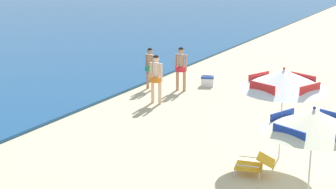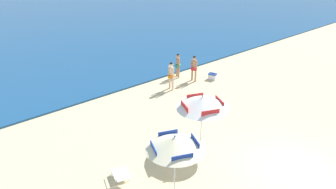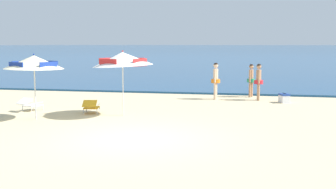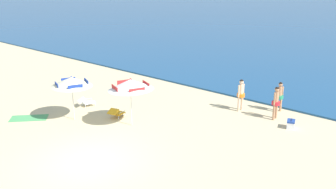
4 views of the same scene
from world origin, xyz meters
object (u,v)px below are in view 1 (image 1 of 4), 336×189
beach_umbrella_striped_second (283,79)px  person_standing_beside (181,66)px  person_standing_near_shore (150,65)px  beach_umbrella_striped_main (313,121)px  cooler_box (207,81)px  lounge_chair_under_umbrella (255,164)px  person_wading_in (156,76)px

beach_umbrella_striped_second → person_standing_beside: (4.77, 5.22, -1.06)m
beach_umbrella_striped_second → person_standing_near_shore: size_ratio=1.53×
person_standing_near_shore → person_standing_beside: size_ratio=0.96×
beach_umbrella_striped_second → person_standing_beside: beach_umbrella_striped_second is taller
beach_umbrella_striped_main → person_standing_near_shore: (7.11, 7.69, -1.03)m
beach_umbrella_striped_main → person_standing_beside: 9.98m
person_standing_near_shore → cooler_box: person_standing_near_shore is taller
person_standing_near_shore → cooler_box: size_ratio=2.73×
beach_umbrella_striped_main → lounge_chair_under_umbrella: 2.66m
cooler_box → beach_umbrella_striped_main: bearing=-145.2°
beach_umbrella_striped_second → person_standing_near_shore: bearing=55.1°
lounge_chair_under_umbrella → person_standing_near_shore: size_ratio=0.61×
beach_umbrella_striped_main → beach_umbrella_striped_second: 3.00m
person_standing_beside → beach_umbrella_striped_main: bearing=-138.7°
beach_umbrella_striped_second → person_wading_in: 5.99m
beach_umbrella_striped_main → lounge_chair_under_umbrella: beach_umbrella_striped_main is taller
lounge_chair_under_umbrella → cooler_box: bearing=31.6°
beach_umbrella_striped_second → person_standing_beside: 7.15m
beach_umbrella_striped_main → cooler_box: bearing=34.8°
beach_umbrella_striped_main → beach_umbrella_striped_second: (2.68, 1.34, 0.08)m
beach_umbrella_striped_main → lounge_chair_under_umbrella: (1.38, 1.54, -1.68)m
person_standing_beside → cooler_box: (1.11, -0.60, -0.76)m
beach_umbrella_striped_second → person_standing_near_shore: (4.43, 6.35, -1.10)m
person_standing_near_shore → beach_umbrella_striped_main: bearing=-132.7°
lounge_chair_under_umbrella → person_standing_near_shore: (5.74, 6.16, 0.65)m
beach_umbrella_striped_main → lounge_chair_under_umbrella: size_ratio=2.40×
person_standing_near_shore → cooler_box: (1.45, -1.74, -0.72)m
person_standing_beside → person_wading_in: bearing=-178.7°
person_standing_near_shore → person_wading_in: 1.99m
person_standing_near_shore → person_standing_beside: bearing=-73.1°
person_standing_beside → beach_umbrella_striped_second: bearing=-132.5°
person_standing_beside → person_wading_in: size_ratio=0.98×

